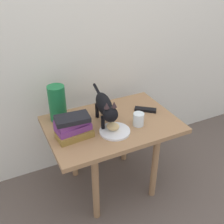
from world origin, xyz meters
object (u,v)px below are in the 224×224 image
at_px(bread_roll, 113,126).
at_px(side_table, 112,132).
at_px(plate, 115,131).
at_px(green_vase, 57,103).
at_px(book_stack, 73,127).
at_px(candle_jar, 138,120).
at_px(cat, 105,107).
at_px(tv_remote, 145,110).

bearing_deg(bread_roll, side_table, 67.28).
xyz_separation_m(plate, green_vase, (-0.27, 0.30, 0.11)).
bearing_deg(plate, bread_roll, 125.18).
bearing_deg(book_stack, plate, -16.03).
xyz_separation_m(green_vase, candle_jar, (0.44, -0.29, -0.08)).
bearing_deg(cat, book_stack, -171.53).
xyz_separation_m(cat, green_vase, (-0.25, 0.19, -0.01)).
height_order(bread_roll, cat, cat).
height_order(green_vase, tv_remote, green_vase).
xyz_separation_m(green_vase, tv_remote, (0.57, -0.16, -0.11)).
bearing_deg(bread_roll, candle_jar, -1.00).
bearing_deg(plate, side_table, 73.15).
relative_size(side_table, candle_jar, 9.92).
relative_size(side_table, green_vase, 3.52).
height_order(plate, cat, cat).
relative_size(bread_roll, cat, 0.17).
xyz_separation_m(candle_jar, tv_remote, (0.14, 0.13, -0.03)).
bearing_deg(book_stack, cat, 8.47).
distance_m(side_table, book_stack, 0.31).
relative_size(bread_roll, green_vase, 0.33).
height_order(cat, book_stack, cat).
bearing_deg(side_table, tv_remote, 6.97).
distance_m(bread_roll, cat, 0.13).
xyz_separation_m(plate, tv_remote, (0.31, 0.14, 0.00)).
relative_size(plate, tv_remote, 1.27).
bearing_deg(green_vase, tv_remote, -15.31).
relative_size(green_vase, tv_remote, 1.60).
height_order(book_stack, candle_jar, book_stack).
relative_size(side_table, bread_roll, 10.54).
bearing_deg(tv_remote, green_vase, -157.70).
distance_m(bread_roll, tv_remote, 0.34).
bearing_deg(bread_roll, book_stack, 165.97).
distance_m(side_table, plate, 0.14).
bearing_deg(bread_roll, green_vase, 132.16).
bearing_deg(candle_jar, green_vase, 146.62).
height_order(plate, green_vase, green_vase).
distance_m(side_table, tv_remote, 0.29).
bearing_deg(tv_remote, candle_jar, -98.20).
bearing_deg(green_vase, bread_roll, -47.84).
xyz_separation_m(side_table, bread_roll, (-0.04, -0.09, 0.11)).
height_order(plate, tv_remote, tv_remote).
xyz_separation_m(book_stack, tv_remote, (0.55, 0.07, -0.06)).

